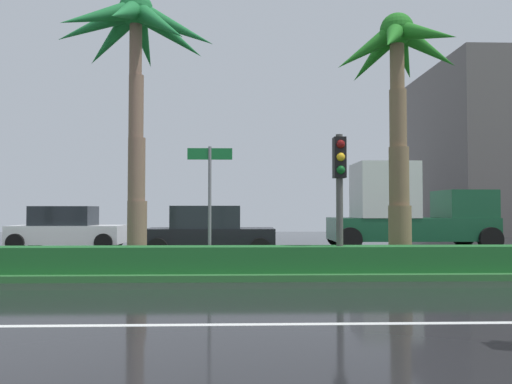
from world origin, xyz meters
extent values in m
cube|color=black|center=(0.00, 9.00, -0.05)|extent=(90.00, 42.00, 0.10)
cube|color=white|center=(0.00, 2.00, 0.00)|extent=(81.00, 0.14, 0.01)
cube|color=#2D6B33|center=(0.00, 8.00, 0.07)|extent=(85.50, 4.00, 0.15)
cube|color=#1E6028|center=(0.00, 6.60, 0.45)|extent=(76.50, 0.70, 0.60)
cylinder|color=#7C5E4C|center=(-0.51, 8.26, 0.99)|extent=(0.51, 0.51, 1.68)
cylinder|color=#7C5E4C|center=(-0.54, 8.25, 2.67)|extent=(0.45, 0.45, 1.68)
cylinder|color=#7C5E4C|center=(-0.56, 8.25, 4.35)|extent=(0.39, 0.39, 1.68)
cylinder|color=#7C5E4C|center=(-0.58, 8.24, 6.02)|extent=(0.33, 0.33, 1.68)
sphere|color=#1E7236|center=(-0.58, 8.24, 6.96)|extent=(0.90, 0.90, 0.90)
cone|color=#1E7236|center=(0.45, 8.31, 6.52)|extent=(2.32, 0.71, 1.40)
cone|color=#1E7236|center=(0.24, 8.86, 6.52)|extent=(2.17, 1.82, 1.40)
cone|color=#1E7236|center=(-0.56, 9.25, 6.48)|extent=(0.61, 2.28, 1.48)
cone|color=#1E7236|center=(-1.35, 8.84, 6.39)|extent=(2.10, 1.81, 1.62)
cone|color=#1E7236|center=(-1.63, 8.28, 6.56)|extent=(2.32, 0.65, 1.34)
cone|color=#1E7236|center=(-1.34, 7.55, 6.51)|extent=(2.06, 1.96, 1.42)
cone|color=#1E7236|center=(-0.64, 7.23, 6.48)|extent=(0.70, 2.30, 1.48)
cone|color=#1E7236|center=(0.12, 7.60, 6.37)|extent=(2.00, 1.90, 1.66)
cylinder|color=brown|center=(6.42, 7.98, 0.93)|extent=(0.60, 0.60, 1.56)
cylinder|color=brown|center=(6.44, 8.05, 2.48)|extent=(0.53, 0.53, 1.56)
cylinder|color=brown|center=(6.45, 8.12, 4.04)|extent=(0.45, 0.45, 1.56)
cylinder|color=brown|center=(6.46, 8.19, 5.59)|extent=(0.38, 0.38, 1.56)
sphere|color=#20741F|center=(6.46, 8.19, 6.47)|extent=(0.90, 0.90, 0.90)
cone|color=#20741F|center=(7.31, 8.32, 6.02)|extent=(2.04, 0.85, 1.40)
cone|color=#20741F|center=(6.89, 8.93, 6.01)|extent=(1.48, 1.99, 1.42)
cone|color=#20741F|center=(6.02, 8.88, 5.95)|extent=(1.50, 1.94, 1.52)
cone|color=#20741F|center=(5.65, 8.16, 5.94)|extent=(1.95, 0.63, 1.54)
cone|color=#20741F|center=(6.10, 7.42, 6.00)|extent=(1.34, 2.02, 1.43)
cone|color=#20741F|center=(6.94, 7.43, 6.11)|extent=(1.55, 2.00, 1.24)
cylinder|color=#4C4C47|center=(4.55, 6.60, 1.76)|extent=(0.16, 0.16, 3.23)
cube|color=black|center=(4.55, 6.60, 2.83)|extent=(0.28, 0.32, 0.96)
sphere|color=maroon|center=(4.55, 6.43, 3.13)|extent=(0.20, 0.20, 0.20)
sphere|color=yellow|center=(4.55, 6.43, 2.83)|extent=(0.20, 0.20, 0.20)
sphere|color=#0F591E|center=(4.55, 6.43, 2.53)|extent=(0.20, 0.20, 0.20)
cylinder|color=slate|center=(1.47, 7.19, 1.65)|extent=(0.08, 0.08, 3.00)
cube|color=#146B2D|center=(1.47, 7.19, 2.97)|extent=(1.10, 0.03, 0.28)
cube|color=white|center=(-4.62, 14.99, 0.60)|extent=(4.30, 1.76, 0.72)
cube|color=#1E2328|center=(-4.77, 14.99, 1.34)|extent=(2.30, 1.58, 0.76)
cylinder|color=black|center=(-2.97, 15.89, 0.34)|extent=(0.68, 0.22, 0.68)
cylinder|color=black|center=(-2.97, 14.09, 0.34)|extent=(0.68, 0.22, 0.68)
cylinder|color=black|center=(-6.27, 15.89, 0.34)|extent=(0.68, 0.22, 0.68)
cylinder|color=black|center=(-6.27, 14.09, 0.34)|extent=(0.68, 0.22, 0.68)
cube|color=black|center=(1.21, 12.02, 0.60)|extent=(4.30, 1.76, 0.72)
cube|color=#1E2328|center=(1.06, 12.02, 1.34)|extent=(2.30, 1.58, 0.76)
cylinder|color=black|center=(2.86, 12.92, 0.34)|extent=(0.68, 0.22, 0.68)
cylinder|color=black|center=(2.86, 11.12, 0.34)|extent=(0.68, 0.22, 0.68)
cylinder|color=black|center=(-0.44, 12.92, 0.34)|extent=(0.68, 0.22, 0.68)
cylinder|color=black|center=(-0.44, 11.12, 0.34)|extent=(0.68, 0.22, 0.68)
cube|color=#195133|center=(9.05, 14.88, 0.81)|extent=(6.40, 2.30, 0.90)
cube|color=#195133|center=(11.25, 14.88, 1.81)|extent=(1.90, 2.21, 1.10)
cube|color=silver|center=(8.00, 14.88, 2.36)|extent=(2.30, 2.35, 2.20)
cylinder|color=black|center=(11.75, 16.05, 0.46)|extent=(0.92, 0.30, 0.92)
cylinder|color=black|center=(11.75, 13.71, 0.46)|extent=(0.92, 0.30, 0.92)
cylinder|color=black|center=(6.35, 16.05, 0.46)|extent=(0.92, 0.30, 0.92)
cylinder|color=black|center=(6.35, 13.71, 0.46)|extent=(0.92, 0.30, 0.92)
camera|label=1|loc=(2.23, -5.05, 1.63)|focal=35.03mm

